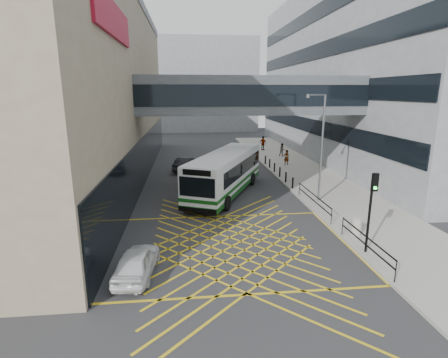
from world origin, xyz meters
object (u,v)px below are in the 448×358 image
object	(u,v)px
car_white	(137,262)
pedestrian_a	(286,158)
car_silver	(218,163)
pedestrian_b	(282,150)
bus	(226,172)
street_lamp	(320,142)
litter_bin	(356,226)
pedestrian_c	(263,143)
car_dark	(186,164)
traffic_light	(372,202)

from	to	relation	value
car_white	pedestrian_a	bearing A→B (deg)	-114.54
car_silver	pedestrian_b	bearing A→B (deg)	-148.46
pedestrian_b	bus	bearing A→B (deg)	-117.27
car_white	street_lamp	xyz separation A→B (m)	(11.48, 9.06, 3.77)
litter_bin	pedestrian_c	xyz separation A→B (m)	(1.05, 28.58, 0.45)
bus	car_dark	size ratio (longest dim) A/B	2.61
bus	car_dark	xyz separation A→B (m)	(-3.11, 8.63, -1.04)
street_lamp	pedestrian_c	bearing A→B (deg)	67.10
street_lamp	pedestrian_c	xyz separation A→B (m)	(0.97, 22.41, -3.33)
car_white	pedestrian_b	distance (m)	30.00
car_dark	pedestrian_c	bearing A→B (deg)	-115.16
pedestrian_a	pedestrian_b	bearing A→B (deg)	-112.27
street_lamp	car_white	bearing A→B (deg)	-162.14
bus	pedestrian_c	size ratio (longest dim) A/B	6.23
car_white	car_dark	size ratio (longest dim) A/B	0.92
litter_bin	pedestrian_b	distance (m)	23.89
car_dark	pedestrian_a	xyz separation A→B (m)	(10.66, 0.85, 0.28)
car_silver	pedestrian_c	size ratio (longest dim) A/B	2.29
pedestrian_b	pedestrian_a	bearing A→B (deg)	-97.43
litter_bin	car_white	bearing A→B (deg)	-165.76
bus	pedestrian_c	bearing A→B (deg)	94.24
litter_bin	pedestrian_a	bearing A→B (deg)	85.65
car_silver	street_lamp	size ratio (longest dim) A/B	0.57
bus	street_lamp	xyz separation A→B (m)	(6.20, -3.07, 2.69)
car_silver	pedestrian_b	size ratio (longest dim) A/B	2.70
traffic_light	pedestrian_a	bearing A→B (deg)	90.43
street_lamp	pedestrian_b	size ratio (longest dim) A/B	4.75
car_dark	pedestrian_b	world-z (taller)	pedestrian_b
bus	street_lamp	bearing A→B (deg)	-1.72
litter_bin	pedestrian_b	size ratio (longest dim) A/B	0.60
litter_bin	pedestrian_c	size ratio (longest dim) A/B	0.51
pedestrian_c	traffic_light	bearing A→B (deg)	131.87
car_silver	litter_bin	xyz separation A→B (m)	(5.94, -18.04, -0.03)
traffic_light	street_lamp	distance (m)	8.54
bus	pedestrian_a	xyz separation A→B (m)	(7.55, 9.48, -0.75)
car_dark	car_silver	xyz separation A→B (m)	(3.30, 0.17, -0.03)
car_white	car_silver	distance (m)	21.63
car_white	traffic_light	xyz separation A→B (m)	(10.87, 0.70, 2.12)
bus	car_dark	distance (m)	9.23
car_dark	car_silver	bearing A→B (deg)	-158.33
car_dark	litter_bin	distance (m)	20.11
traffic_light	pedestrian_a	distance (m)	21.07
car_dark	car_white	bearing A→B (deg)	102.71
car_dark	car_silver	distance (m)	3.30
traffic_light	street_lamp	size ratio (longest dim) A/B	0.54
pedestrian_b	pedestrian_c	size ratio (longest dim) A/B	0.85
car_dark	street_lamp	xyz separation A→B (m)	(9.31, -11.70, 3.73)
street_lamp	pedestrian_a	world-z (taller)	street_lamp
car_silver	pedestrian_b	xyz separation A→B (m)	(8.29, 5.73, 0.29)
litter_bin	pedestrian_b	world-z (taller)	pedestrian_b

